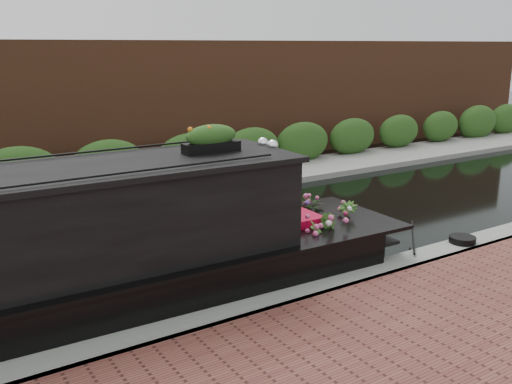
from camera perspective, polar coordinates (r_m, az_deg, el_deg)
ground at (r=11.50m, az=-5.79°, el=-5.20°), size 80.00×80.00×0.00m
near_bank_coping at (r=8.91m, az=4.18°, el=-11.26°), size 40.00×0.60×0.50m
far_bank_path at (r=15.20m, az=-13.06°, el=-0.59°), size 40.00×2.40×0.34m
far_hedge at (r=16.03m, az=-14.17°, el=0.12°), size 40.00×1.10×2.80m
far_brick_wall at (r=17.98m, az=-16.36°, el=1.52°), size 40.00×1.00×8.00m
narrowboat at (r=8.35m, az=-24.11°, el=-7.94°), size 12.42×2.53×2.91m
rope_fender at (r=11.45m, az=11.11°, el=-4.48°), size 0.39×0.43×0.39m
coiled_mooring_rope at (r=11.45m, az=19.94°, el=-4.49°), size 0.49×0.49×0.12m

